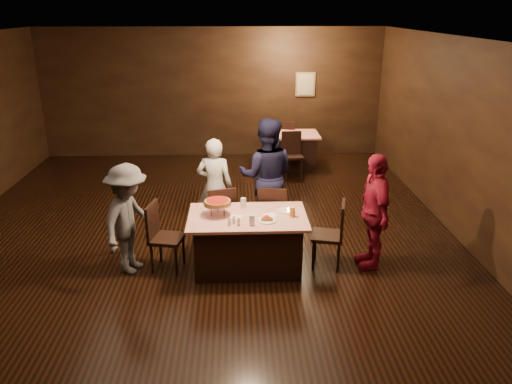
% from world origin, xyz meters
% --- Properties ---
extents(room, '(10.00, 10.04, 3.02)m').
position_xyz_m(room, '(0.00, 0.01, 2.14)').
color(room, black).
rests_on(room, ground).
extents(main_table, '(1.60, 1.00, 0.77)m').
position_xyz_m(main_table, '(0.69, -0.67, 0.39)').
color(main_table, '#A7180B').
rests_on(main_table, ground).
extents(back_table, '(1.30, 0.90, 0.77)m').
position_xyz_m(back_table, '(1.74, 3.92, 0.39)').
color(back_table, red).
rests_on(back_table, ground).
extents(chair_far_left, '(0.51, 0.51, 0.95)m').
position_xyz_m(chair_far_left, '(0.29, 0.08, 0.47)').
color(chair_far_left, black).
rests_on(chair_far_left, ground).
extents(chair_far_right, '(0.48, 0.48, 0.95)m').
position_xyz_m(chair_far_right, '(1.09, 0.08, 0.47)').
color(chair_far_right, black).
rests_on(chair_far_right, ground).
extents(chair_end_left, '(0.50, 0.50, 0.95)m').
position_xyz_m(chair_end_left, '(-0.41, -0.67, 0.47)').
color(chair_end_left, black).
rests_on(chair_end_left, ground).
extents(chair_end_right, '(0.51, 0.51, 0.95)m').
position_xyz_m(chair_end_right, '(1.79, -0.67, 0.47)').
color(chair_end_right, black).
rests_on(chair_end_right, ground).
extents(chair_back_near, '(0.44, 0.44, 0.95)m').
position_xyz_m(chair_back_near, '(1.74, 3.22, 0.47)').
color(chair_back_near, black).
rests_on(chair_back_near, ground).
extents(chair_back_far, '(0.50, 0.50, 0.95)m').
position_xyz_m(chair_back_far, '(1.74, 4.52, 0.47)').
color(chair_back_far, black).
rests_on(chair_back_far, ground).
extents(diner_white_jacket, '(0.61, 0.45, 1.55)m').
position_xyz_m(diner_white_jacket, '(0.21, 0.50, 0.78)').
color(diner_white_jacket, silver).
rests_on(diner_white_jacket, ground).
extents(diner_navy_hoodie, '(0.99, 0.82, 1.85)m').
position_xyz_m(diner_navy_hoodie, '(1.02, 0.54, 0.92)').
color(diner_navy_hoodie, black).
rests_on(diner_navy_hoodie, ground).
extents(diner_grey_knit, '(0.87, 1.12, 1.52)m').
position_xyz_m(diner_grey_knit, '(-0.89, -0.70, 0.76)').
color(diner_grey_knit, '#515156').
rests_on(diner_grey_knit, ground).
extents(diner_red_shirt, '(0.43, 0.96, 1.62)m').
position_xyz_m(diner_red_shirt, '(2.41, -0.68, 0.81)').
color(diner_red_shirt, maroon).
rests_on(diner_red_shirt, ground).
extents(pizza_stand, '(0.38, 0.38, 0.22)m').
position_xyz_m(pizza_stand, '(0.29, -0.62, 0.95)').
color(pizza_stand, black).
rests_on(pizza_stand, main_table).
extents(plate_with_slice, '(0.25, 0.25, 0.06)m').
position_xyz_m(plate_with_slice, '(0.94, -0.85, 0.80)').
color(plate_with_slice, white).
rests_on(plate_with_slice, main_table).
extents(plate_empty, '(0.25, 0.25, 0.01)m').
position_xyz_m(plate_empty, '(1.24, -0.52, 0.78)').
color(plate_empty, white).
rests_on(plate_empty, main_table).
extents(glass_front_left, '(0.08, 0.08, 0.14)m').
position_xyz_m(glass_front_left, '(0.74, -0.97, 0.84)').
color(glass_front_left, silver).
rests_on(glass_front_left, main_table).
extents(glass_amber, '(0.08, 0.08, 0.14)m').
position_xyz_m(glass_amber, '(1.29, -0.72, 0.84)').
color(glass_amber, '#BF7F26').
rests_on(glass_amber, main_table).
extents(glass_back, '(0.08, 0.08, 0.14)m').
position_xyz_m(glass_back, '(0.64, -0.37, 0.84)').
color(glass_back, silver).
rests_on(glass_back, main_table).
extents(condiments, '(0.17, 0.10, 0.09)m').
position_xyz_m(condiments, '(0.51, -0.96, 0.82)').
color(condiments, silver).
rests_on(condiments, main_table).
extents(napkin_center, '(0.19, 0.19, 0.01)m').
position_xyz_m(napkin_center, '(0.99, -0.67, 0.77)').
color(napkin_center, white).
rests_on(napkin_center, main_table).
extents(napkin_left, '(0.21, 0.21, 0.01)m').
position_xyz_m(napkin_left, '(0.54, -0.72, 0.77)').
color(napkin_left, white).
rests_on(napkin_left, main_table).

